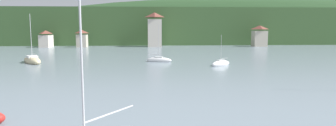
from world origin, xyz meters
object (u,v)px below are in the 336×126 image
object	(u,v)px
shore_building_westcentral	(82,39)
shore_building_central	(155,30)
sailboat_far_0	(159,60)
shore_building_eastcentral	(259,36)
sailboat_far_8	(32,61)
sailboat_far_10	(221,64)
shore_building_west	(46,39)

from	to	relation	value
shore_building_westcentral	shore_building_central	size ratio (longest dim) A/B	0.50
sailboat_far_0	shore_building_westcentral	bearing A→B (deg)	134.38
shore_building_eastcentral	sailboat_far_8	xyz separation A→B (m)	(-57.82, -42.29, -2.94)
shore_building_central	sailboat_far_10	bearing A→B (deg)	-78.17
shore_building_west	sailboat_far_10	xyz separation A→B (m)	(45.11, -48.83, -2.29)
shore_building_west	sailboat_far_10	distance (m)	66.51
shore_building_eastcentral	sailboat_far_0	bearing A→B (deg)	-129.78
sailboat_far_10	shore_building_west	bearing A→B (deg)	-84.27
shore_building_central	shore_building_eastcentral	bearing A→B (deg)	-1.11
shore_building_central	sailboat_far_0	distance (m)	42.98
shore_building_central	sailboat_far_0	world-z (taller)	shore_building_central
sailboat_far_8	shore_building_westcentral	bearing A→B (deg)	-33.89
sailboat_far_8	sailboat_far_10	size ratio (longest dim) A/B	1.68
shore_building_central	sailboat_far_10	world-z (taller)	shore_building_central
sailboat_far_0	sailboat_far_10	xyz separation A→B (m)	(10.24, -5.96, -0.00)
sailboat_far_0	shore_building_central	bearing A→B (deg)	105.27
sailboat_far_0	shore_building_west	bearing A→B (deg)	144.46
shore_building_eastcentral	sailboat_far_0	world-z (taller)	shore_building_eastcentral
shore_building_central	sailboat_far_8	xyz separation A→B (m)	(-22.90, -42.96, -4.98)
sailboat_far_0	sailboat_far_8	size ratio (longest dim) A/B	0.78
shore_building_central	shore_building_eastcentral	world-z (taller)	shore_building_central
shore_building_westcentral	sailboat_far_10	bearing A→B (deg)	-54.99
shore_building_westcentral	sailboat_far_0	xyz separation A→B (m)	(23.23, -41.83, -2.38)
sailboat_far_8	shore_building_eastcentral	bearing A→B (deg)	-88.23
shore_building_eastcentral	sailboat_far_8	world-z (taller)	sailboat_far_8
shore_building_eastcentral	sailboat_far_10	distance (m)	54.05
shore_building_eastcentral	sailboat_far_10	xyz separation A→B (m)	(-24.73, -47.96, -3.07)
shore_building_west	sailboat_far_0	size ratio (longest dim) A/B	0.78
shore_building_westcentral	shore_building_central	bearing A→B (deg)	2.09
shore_building_central	sailboat_far_8	world-z (taller)	shore_building_central
shore_building_westcentral	shore_building_central	world-z (taller)	shore_building_central
sailboat_far_8	sailboat_far_10	world-z (taller)	sailboat_far_8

